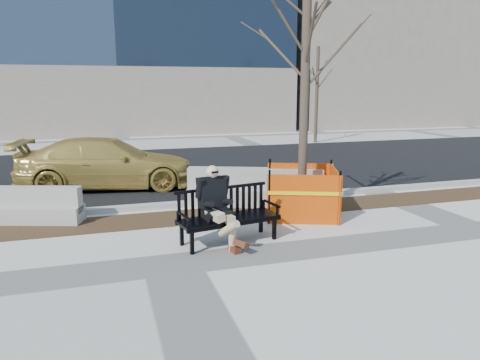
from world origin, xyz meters
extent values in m
plane|color=beige|center=(0.00, 0.00, 0.00)|extent=(120.00, 120.00, 0.00)
cube|color=#47301C|center=(0.00, 2.60, 0.00)|extent=(40.00, 1.20, 0.02)
cube|color=black|center=(0.00, 8.80, 0.00)|extent=(60.00, 10.40, 0.01)
cube|color=#9E9B93|center=(0.00, 3.55, 0.06)|extent=(60.00, 0.25, 0.12)
imported|color=#AF923F|center=(-0.88, 6.26, 0.00)|extent=(5.18, 2.68, 1.44)
camera|label=1|loc=(-0.95, -6.95, 2.85)|focal=33.61mm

